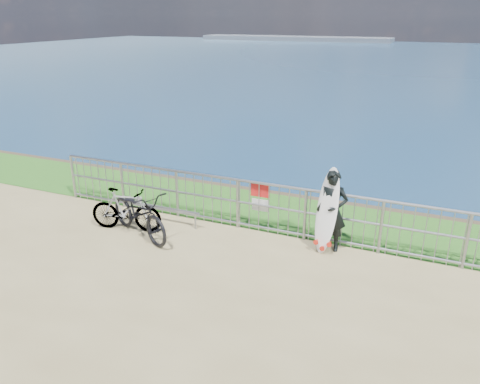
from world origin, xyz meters
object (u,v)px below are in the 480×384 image
at_px(surfboard, 327,214).
at_px(bicycle_near, 139,213).
at_px(bicycle_far, 126,210).
at_px(surfer, 332,211).

distance_m(surfboard, bicycle_near, 3.82).
bearing_deg(surfboard, bicycle_far, -169.54).
bearing_deg(bicycle_far, surfboard, -90.93).
bearing_deg(bicycle_near, bicycle_far, 98.99).
bearing_deg(surfer, bicycle_far, -171.35).
relative_size(surfboard, bicycle_far, 1.07).
height_order(surfer, surfboard, surfboard).
height_order(bicycle_near, bicycle_far, bicycle_near).
bearing_deg(bicycle_near, surfer, -50.77).
relative_size(surfer, bicycle_far, 1.03).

